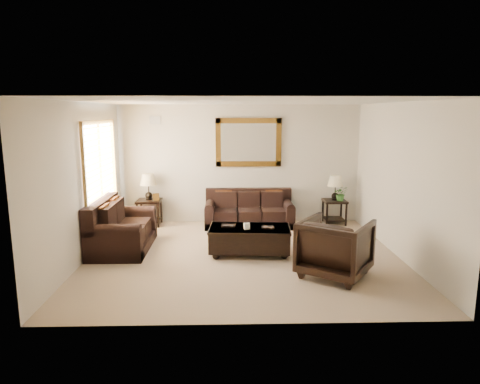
{
  "coord_description": "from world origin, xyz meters",
  "views": [
    {
      "loc": [
        -0.26,
        -7.29,
        2.52
      ],
      "look_at": [
        -0.04,
        0.6,
        1.05
      ],
      "focal_mm": 32.0,
      "sensor_mm": 36.0,
      "label": 1
    }
  ],
  "objects_px": {
    "end_table_right": "(335,192)",
    "coffee_table": "(249,237)",
    "loveseat": "(119,231)",
    "end_table_left": "(149,192)",
    "armchair": "(335,245)",
    "sofa": "(249,213)"
  },
  "relations": [
    {
      "from": "loveseat",
      "to": "end_table_right",
      "type": "bearing_deg",
      "value": -68.77
    },
    {
      "from": "loveseat",
      "to": "armchair",
      "type": "distance_m",
      "value": 3.97
    },
    {
      "from": "end_table_left",
      "to": "coffee_table",
      "type": "relative_size",
      "value": 0.79
    },
    {
      "from": "coffee_table",
      "to": "armchair",
      "type": "height_order",
      "value": "armchair"
    },
    {
      "from": "loveseat",
      "to": "end_table_right",
      "type": "height_order",
      "value": "end_table_right"
    },
    {
      "from": "end_table_left",
      "to": "armchair",
      "type": "distance_m",
      "value": 4.68
    },
    {
      "from": "end_table_left",
      "to": "coffee_table",
      "type": "bearing_deg",
      "value": -43.63
    },
    {
      "from": "loveseat",
      "to": "end_table_left",
      "type": "xyz_separation_m",
      "value": [
        0.25,
        1.72,
        0.43
      ]
    },
    {
      "from": "end_table_left",
      "to": "armchair",
      "type": "height_order",
      "value": "end_table_left"
    },
    {
      "from": "loveseat",
      "to": "end_table_left",
      "type": "distance_m",
      "value": 1.79
    },
    {
      "from": "end_table_right",
      "to": "coffee_table",
      "type": "distance_m",
      "value": 2.95
    },
    {
      "from": "end_table_right",
      "to": "armchair",
      "type": "bearing_deg",
      "value": -103.7
    },
    {
      "from": "sofa",
      "to": "coffee_table",
      "type": "bearing_deg",
      "value": -92.5
    },
    {
      "from": "coffee_table",
      "to": "armchair",
      "type": "distance_m",
      "value": 1.69
    },
    {
      "from": "end_table_right",
      "to": "armchair",
      "type": "relative_size",
      "value": 1.12
    },
    {
      "from": "loveseat",
      "to": "coffee_table",
      "type": "distance_m",
      "value": 2.44
    },
    {
      "from": "sofa",
      "to": "end_table_right",
      "type": "relative_size",
      "value": 1.76
    },
    {
      "from": "end_table_right",
      "to": "armchair",
      "type": "height_order",
      "value": "end_table_right"
    },
    {
      "from": "end_table_left",
      "to": "end_table_right",
      "type": "relative_size",
      "value": 1.06
    },
    {
      "from": "end_table_right",
      "to": "armchair",
      "type": "xyz_separation_m",
      "value": [
        -0.77,
        -3.17,
        -0.23
      ]
    },
    {
      "from": "coffee_table",
      "to": "end_table_left",
      "type": "bearing_deg",
      "value": 140.16
    },
    {
      "from": "loveseat",
      "to": "end_table_left",
      "type": "relative_size",
      "value": 1.41
    }
  ]
}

